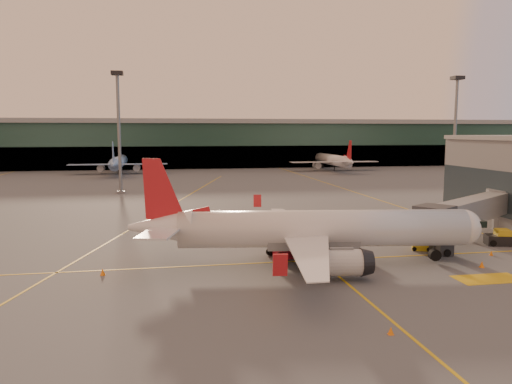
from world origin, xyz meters
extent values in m
plane|color=#4C4F54|center=(0.00, 0.00, 0.00)|extent=(600.00, 600.00, 0.00)
cube|color=gold|center=(0.00, 5.00, 0.01)|extent=(80.00, 0.25, 0.01)
cube|color=gold|center=(-10.00, 45.00, 0.01)|extent=(31.30, 115.98, 0.01)
cube|color=gold|center=(30.00, 70.00, 0.01)|extent=(0.25, 160.00, 0.01)
cube|color=gold|center=(5.00, -8.00, 0.01)|extent=(0.25, 30.00, 0.01)
cube|color=gold|center=(18.00, -4.00, 0.01)|extent=(6.00, 3.00, 0.01)
cube|color=#19382D|center=(0.00, 142.00, 8.00)|extent=(400.00, 18.00, 16.00)
cube|color=gray|center=(0.00, 142.00, 16.80)|extent=(400.00, 20.00, 1.60)
cube|color=black|center=(0.00, 133.50, 4.00)|extent=(400.00, 1.00, 8.00)
cube|color=#2D3D47|center=(33.05, 18.00, 5.00)|extent=(0.30, 21.60, 6.00)
cylinder|color=slate|center=(-20.00, 66.00, 12.50)|extent=(0.70, 0.70, 25.00)
cube|color=black|center=(-20.00, 66.00, 25.20)|extent=(2.40, 2.40, 0.80)
cube|color=slate|center=(-20.00, 66.00, 0.25)|extent=(1.60, 1.60, 0.50)
cylinder|color=slate|center=(55.00, 62.00, 12.50)|extent=(0.70, 0.70, 25.00)
cube|color=black|center=(55.00, 62.00, 25.20)|extent=(2.40, 2.40, 0.80)
cube|color=slate|center=(55.00, 62.00, 0.25)|extent=(1.60, 1.60, 0.50)
cylinder|color=silver|center=(4.79, 3.44, 3.64)|extent=(28.61, 7.33, 3.64)
sphere|color=silver|center=(18.86, 1.58, 3.64)|extent=(3.57, 3.57, 3.57)
cube|color=black|center=(19.89, 1.44, 4.10)|extent=(1.94, 2.56, 0.64)
cone|color=silver|center=(-10.99, 5.52, 3.92)|extent=(6.63, 4.25, 3.46)
cube|color=silver|center=(-11.06, 2.39, 4.01)|extent=(4.41, 6.46, 0.18)
cylinder|color=silver|center=(4.75, -2.14, 1.64)|extent=(4.08, 2.85, 2.37)
cylinder|color=black|center=(2.42, 1.36, 0.82)|extent=(1.79, 1.48, 1.64)
cylinder|color=black|center=(2.42, 1.36, 1.32)|extent=(0.33, 0.33, 1.00)
cube|color=silver|center=(-10.24, 8.56, 4.01)|extent=(2.99, 5.91, 0.18)
cylinder|color=silver|center=(6.20, 8.83, 1.64)|extent=(4.08, 2.85, 2.37)
cylinder|color=black|center=(3.04, 6.06, 0.82)|extent=(1.79, 1.48, 1.64)
cylinder|color=black|center=(3.04, 6.06, 1.32)|extent=(0.33, 0.33, 1.00)
cube|color=slate|center=(3.76, 3.57, 2.46)|extent=(9.30, 4.07, 1.46)
cylinder|color=black|center=(16.11, 1.94, 0.82)|extent=(1.23, 0.87, 1.15)
cube|color=slate|center=(25.38, 9.84, 3.94)|extent=(18.75, 14.43, 2.70)
cube|color=#2D3035|center=(17.26, 4.29, 3.94)|extent=(4.74, 4.74, 3.00)
cube|color=#2D3035|center=(18.76, 5.19, 1.20)|extent=(1.60, 2.40, 2.40)
cylinder|color=black|center=(18.76, 4.09, 0.40)|extent=(0.80, 0.40, 0.80)
cylinder|color=black|center=(18.76, 6.29, 0.40)|extent=(0.80, 0.40, 0.80)
cylinder|color=slate|center=(25.38, 9.84, 1.32)|extent=(0.50, 0.50, 2.64)
cylinder|color=slate|center=(34.00, 16.00, 3.94)|extent=(4.40, 4.40, 3.00)
cylinder|color=slate|center=(34.00, 16.00, 1.32)|extent=(2.40, 2.40, 2.64)
cube|color=#B1192C|center=(2.30, 7.07, 0.70)|extent=(3.48, 2.94, 1.41)
cube|color=silver|center=(2.03, 7.00, 2.91)|extent=(5.86, 3.65, 2.63)
cylinder|color=black|center=(0.95, 5.55, 0.42)|extent=(0.90, 0.53, 0.85)
cylinder|color=black|center=(4.22, 6.41, 0.42)|extent=(0.90, 0.53, 0.85)
cube|color=gold|center=(17.46, 7.16, 0.58)|extent=(2.20, 1.74, 1.15)
cylinder|color=black|center=(16.58, 6.98, 0.24)|extent=(0.53, 0.39, 0.48)
cylinder|color=black|center=(18.02, 6.44, 0.24)|extent=(0.53, 0.39, 0.48)
cube|color=black|center=(28.06, 7.84, 0.59)|extent=(4.03, 2.89, 1.17)
cube|color=gold|center=(28.06, 7.84, 1.39)|extent=(1.93, 2.07, 0.96)
cylinder|color=black|center=(26.58, 7.40, 0.37)|extent=(0.81, 0.52, 0.75)
cone|color=orange|center=(23.71, 3.67, 0.26)|extent=(0.41, 0.41, 0.52)
cube|color=orange|center=(23.71, 3.67, 0.01)|extent=(0.35, 0.35, 0.03)
cone|color=orange|center=(-16.32, 3.35, 0.31)|extent=(0.49, 0.49, 0.62)
cube|color=orange|center=(-16.32, 3.35, 0.02)|extent=(0.42, 0.42, 0.03)
cone|color=orange|center=(3.89, -14.01, 0.26)|extent=(0.41, 0.41, 0.52)
cube|color=orange|center=(3.89, -14.01, 0.01)|extent=(0.36, 0.36, 0.03)
cone|color=orange|center=(19.77, -0.46, 0.31)|extent=(0.48, 0.48, 0.61)
cube|color=orange|center=(19.77, -0.46, 0.02)|extent=(0.42, 0.42, 0.03)
camera|label=1|loc=(-10.32, -43.15, 13.20)|focal=35.00mm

